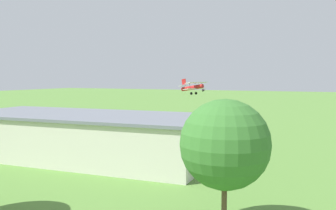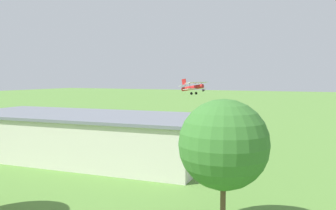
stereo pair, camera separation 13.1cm
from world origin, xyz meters
name	(u,v)px [view 1 (the left image)]	position (x,y,z in m)	size (l,w,h in m)	color
ground_plane	(187,124)	(0.00, 0.00, 0.00)	(400.00, 400.00, 0.00)	#568438
hangar	(84,136)	(-0.20, 37.45, 2.91)	(33.66, 15.45, 5.81)	beige
biplane	(194,87)	(-0.64, -2.45, 8.23)	(6.83, 7.64, 3.69)	#B21E1E
car_yellow	(224,143)	(-15.14, 23.63, 0.83)	(2.35, 4.57, 1.60)	gold
car_silver	(45,130)	(18.41, 24.76, 0.87)	(2.40, 4.70, 1.69)	#B7B7BC
car_blue	(14,129)	(24.97, 25.94, 0.81)	(1.96, 4.34, 1.55)	#23389E
person_at_fence_line	(147,132)	(0.20, 19.11, 0.87)	(0.44, 0.44, 1.74)	orange
person_crossing_taxiway	(58,131)	(15.30, 24.73, 0.82)	(0.53, 0.53, 1.65)	#3F3F47
person_near_hangar_door	(179,135)	(-6.48, 20.43, 0.89)	(0.39, 0.39, 1.78)	#72338C
tree_near_perimeter_road	(225,144)	(-22.80, 51.37, 5.97)	(6.22, 6.22, 9.10)	brown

